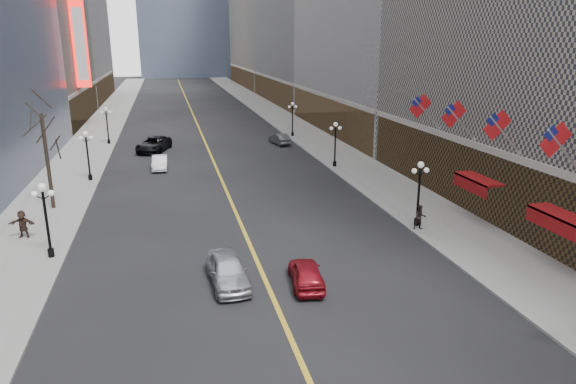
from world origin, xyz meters
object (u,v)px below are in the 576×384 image
streetlamp_east_2 (335,140)px  streetlamp_west_2 (87,151)px  car_nb_near (228,270)px  car_nb_far (154,144)px  streetlamp_east_3 (293,115)px  streetlamp_west_1 (45,213)px  streetlamp_east_1 (419,187)px  car_nb_mid (160,163)px  car_sb_far (280,139)px  streetlamp_west_3 (107,122)px  car_sb_mid (306,273)px

streetlamp_east_2 → streetlamp_west_2: bearing=180.0°
car_nb_near → car_nb_far: car_nb_far is taller
streetlamp_east_3 → streetlamp_west_2: same height
streetlamp_west_1 → streetlamp_east_1: bearing=0.0°
streetlamp_east_1 → car_nb_mid: 27.68m
streetlamp_east_1 → car_nb_far: streetlamp_east_1 is taller
car_nb_mid → car_sb_far: car_sb_far is taller
streetlamp_east_3 → car_sb_far: bearing=-121.1°
streetlamp_east_1 → streetlamp_west_2: bearing=142.7°
streetlamp_east_2 → streetlamp_west_2: size_ratio=1.00×
car_nb_mid → streetlamp_west_1: bearing=-104.3°
streetlamp_east_3 → car_nb_mid: (-17.37, -14.56, -2.22)m
streetlamp_east_1 → streetlamp_west_3: 43.05m
streetlamp_west_1 → car_sb_far: (20.80, 31.35, -2.22)m
streetlamp_west_1 → car_nb_far: size_ratio=0.73×
streetlamp_west_1 → car_nb_mid: bearing=73.8°
streetlamp_east_3 → car_nb_far: streetlamp_east_3 is taller
streetlamp_west_3 → streetlamp_east_2: bearing=-37.3°
car_nb_far → streetlamp_west_2: bearing=-96.6°
streetlamp_east_2 → car_sb_far: streetlamp_east_2 is taller
streetlamp_east_1 → car_nb_near: (-13.80, -5.72, -2.10)m
streetlamp_west_2 → car_nb_mid: 7.45m
streetlamp_east_3 → car_sb_far: (-2.80, -4.65, -2.22)m
streetlamp_east_1 → car_nb_near: streetlamp_east_1 is taller
streetlamp_east_1 → car_sb_mid: size_ratio=1.12×
streetlamp_west_2 → streetlamp_east_2: bearing=0.0°
streetlamp_west_2 → car_sb_far: (20.80, 13.35, -2.22)m
streetlamp_west_1 → car_nb_far: 31.08m
streetlamp_east_3 → car_nb_near: streetlamp_east_3 is taller
streetlamp_east_1 → car_nb_mid: streetlamp_east_1 is taller
streetlamp_west_1 → car_sb_mid: 15.54m
car_nb_near → car_nb_mid: 27.39m
streetlamp_west_1 → streetlamp_west_3: size_ratio=1.00×
car_sb_mid → streetlamp_east_1: bearing=-138.5°
streetlamp_east_3 → car_nb_far: size_ratio=0.73×
streetlamp_west_1 → car_nb_near: size_ratio=0.96×
streetlamp_west_1 → car_nb_mid: streetlamp_west_1 is taller
streetlamp_east_1 → streetlamp_east_2: size_ratio=1.00×
streetlamp_west_3 → streetlamp_west_1: bearing=-90.0°
streetlamp_west_2 → streetlamp_west_3: (0.00, 18.00, 0.00)m
streetlamp_east_1 → streetlamp_east_2: bearing=90.0°
streetlamp_east_1 → streetlamp_west_1: 23.60m
streetlamp_west_2 → car_nb_far: bearing=66.2°
streetlamp_west_3 → car_sb_mid: 45.01m
car_nb_near → car_nb_mid: (-3.57, 27.16, -0.12)m
streetlamp_east_2 → car_sb_mid: size_ratio=1.12×
streetlamp_west_3 → car_sb_far: bearing=-12.6°
streetlamp_east_2 → car_sb_mid: (-9.80, -24.79, -2.22)m
streetlamp_east_1 → car_nb_far: size_ratio=0.73×
streetlamp_east_2 → car_nb_far: 22.08m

